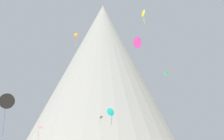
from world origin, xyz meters
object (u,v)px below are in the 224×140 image
(kite_teal_low, at_px, (111,112))
(kite_yellow_high, at_px, (143,13))
(kite_orange_high, at_px, (76,35))
(kite_magenta_mid, at_px, (138,43))
(kite_black_low, at_px, (7,101))
(rock_massif, at_px, (101,77))
(kite_green_mid, at_px, (166,73))
(kite_pink_low, at_px, (40,130))

(kite_teal_low, bearing_deg, kite_yellow_high, -98.51)
(kite_orange_high, bearing_deg, kite_yellow_high, -60.20)
(kite_magenta_mid, height_order, kite_black_low, kite_magenta_mid)
(kite_yellow_high, bearing_deg, rock_massif, 173.63)
(kite_teal_low, bearing_deg, kite_magenta_mid, -109.89)
(rock_massif, height_order, kite_yellow_high, rock_massif)
(kite_green_mid, bearing_deg, kite_black_low, 9.26)
(kite_magenta_mid, bearing_deg, kite_black_low, 75.47)
(kite_black_low, bearing_deg, kite_orange_high, -124.15)
(rock_massif, distance_m, kite_orange_high, 43.57)
(rock_massif, height_order, kite_black_low, rock_massif)
(kite_pink_low, distance_m, kite_black_low, 34.59)
(kite_pink_low, height_order, kite_yellow_high, kite_yellow_high)
(kite_teal_low, relative_size, kite_yellow_high, 1.29)
(rock_massif, bearing_deg, kite_orange_high, -101.97)
(kite_green_mid, relative_size, kite_yellow_high, 0.27)
(kite_yellow_high, bearing_deg, kite_magenta_mid, -33.88)
(kite_teal_low, xyz_separation_m, kite_yellow_high, (6.85, -19.47, 22.85))
(kite_magenta_mid, bearing_deg, kite_green_mid, -61.36)
(kite_green_mid, relative_size, kite_orange_high, 0.24)
(kite_teal_low, height_order, kite_black_low, kite_teal_low)
(kite_teal_low, relative_size, kite_orange_high, 1.10)
(kite_teal_low, distance_m, kite_yellow_high, 30.79)
(kite_yellow_high, xyz_separation_m, kite_black_low, (-26.63, -16.90, -25.15))
(kite_green_mid, relative_size, kite_magenta_mid, 0.44)
(kite_green_mid, bearing_deg, kite_yellow_high, 26.16)
(kite_teal_low, height_order, kite_orange_high, kite_orange_high)
(kite_magenta_mid, distance_m, kite_black_low, 28.88)
(kite_magenta_mid, distance_m, kite_orange_high, 33.12)
(kite_pink_low, relative_size, kite_orange_high, 1.04)
(kite_black_low, bearing_deg, rock_massif, -123.03)
(kite_black_low, bearing_deg, kite_teal_low, -138.65)
(kite_teal_low, height_order, kite_yellow_high, kite_yellow_high)
(rock_massif, bearing_deg, kite_yellow_high, -81.89)
(kite_orange_high, bearing_deg, kite_green_mid, -17.91)
(kite_teal_low, bearing_deg, kite_orange_high, 155.99)
(kite_pink_low, bearing_deg, kite_yellow_high, 41.00)
(kite_yellow_high, relative_size, kite_orange_high, 0.86)
(kite_yellow_high, xyz_separation_m, kite_orange_high, (-17.73, 18.73, 1.03))
(kite_green_mid, bearing_deg, kite_magenta_mid, 29.62)
(kite_green_mid, relative_size, kite_teal_low, 0.21)
(rock_massif, xyz_separation_m, kite_yellow_high, (8.72, -61.21, 2.53))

